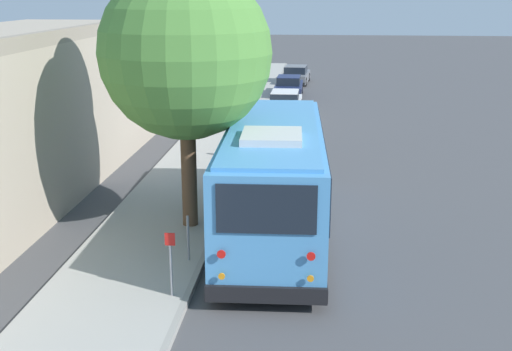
{
  "coord_description": "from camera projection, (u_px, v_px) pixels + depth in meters",
  "views": [
    {
      "loc": [
        -17.9,
        -0.7,
        6.5
      ],
      "look_at": [
        -0.09,
        0.95,
        1.3
      ],
      "focal_mm": 45.0,
      "sensor_mm": 36.0,
      "label": 1
    }
  ],
  "objects": [
    {
      "name": "ground_plane",
      "position": [
        288.0,
        218.0,
        18.99
      ],
      "size": [
        160.0,
        160.0,
        0.0
      ],
      "primitive_type": "plane",
      "color": "#474749"
    },
    {
      "name": "sign_post_near",
      "position": [
        171.0,
        263.0,
        13.64
      ],
      "size": [
        0.06,
        0.22,
        1.43
      ],
      "color": "gray",
      "rests_on": "sidewalk_slab"
    },
    {
      "name": "street_tree",
      "position": [
        186.0,
        40.0,
        16.74
      ],
      "size": [
        4.56,
        4.56,
        7.73
      ],
      "color": "brown",
      "rests_on": "sidewalk_slab"
    },
    {
      "name": "parked_sedan_white",
      "position": [
        285.0,
        104.0,
        34.39
      ],
      "size": [
        4.52,
        1.78,
        1.29
      ],
      "rotation": [
        0.0,
        0.0,
        -0.01
      ],
      "color": "silver",
      "rests_on": "ground"
    },
    {
      "name": "sidewalk_slab",
      "position": [
        168.0,
        211.0,
        19.29
      ],
      "size": [
        80.0,
        3.18,
        0.15
      ],
      "primitive_type": "cube",
      "color": "#A3A099",
      "rests_on": "ground"
    },
    {
      "name": "fire_hydrant",
      "position": [
        231.0,
        147.0,
        25.21
      ],
      "size": [
        0.22,
        0.22,
        0.81
      ],
      "color": "red",
      "rests_on": "sidewalk_slab"
    },
    {
      "name": "curb_strip",
      "position": [
        223.0,
        213.0,
        19.14
      ],
      "size": [
        80.0,
        0.14,
        0.15
      ],
      "primitive_type": "cube",
      "color": "gray",
      "rests_on": "ground"
    },
    {
      "name": "shuttle_bus",
      "position": [
        274.0,
        175.0,
        17.15
      ],
      "size": [
        9.13,
        3.03,
        3.22
      ],
      "rotation": [
        0.0,
        0.0,
        0.03
      ],
      "color": "#4C93D1",
      "rests_on": "ground"
    },
    {
      "name": "parked_sedan_silver",
      "position": [
        282.0,
        132.0,
        27.51
      ],
      "size": [
        4.22,
        1.79,
        1.3
      ],
      "rotation": [
        0.0,
        0.0,
        -0.02
      ],
      "color": "#A8AAAF",
      "rests_on": "ground"
    },
    {
      "name": "parked_sedan_gray",
      "position": [
        296.0,
        75.0,
        45.96
      ],
      "size": [
        4.47,
        2.03,
        1.27
      ],
      "rotation": [
        0.0,
        0.0,
        -0.07
      ],
      "color": "slate",
      "rests_on": "ground"
    },
    {
      "name": "sign_post_far",
      "position": [
        188.0,
        238.0,
        15.48
      ],
      "size": [
        0.06,
        0.06,
        1.14
      ],
      "color": "gray",
      "rests_on": "sidewalk_slab"
    },
    {
      "name": "parked_sedan_navy",
      "position": [
        289.0,
        87.0,
        40.38
      ],
      "size": [
        4.2,
        1.75,
        1.29
      ],
      "rotation": [
        0.0,
        0.0,
        -0.01
      ],
      "color": "#19234C",
      "rests_on": "ground"
    }
  ]
}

